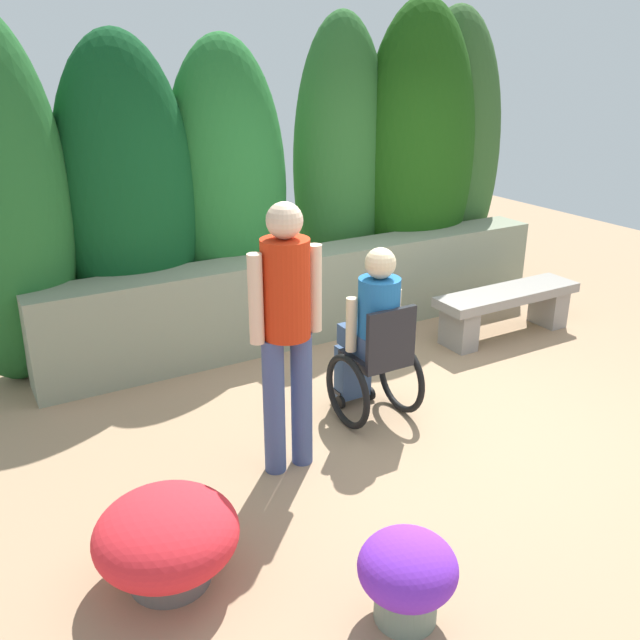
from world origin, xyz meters
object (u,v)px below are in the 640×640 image
(person_in_wheelchair, at_px, (373,340))
(flower_pot_red_accent, at_px, (407,575))
(flower_pot_terracotta_by_wall, at_px, (167,539))
(person_standing_companion, at_px, (286,322))
(stone_bench, at_px, (507,305))

(person_in_wheelchair, distance_m, flower_pot_red_accent, 2.01)
(person_in_wheelchair, xyz_separation_m, flower_pot_red_accent, (-0.97, -1.73, -0.36))
(flower_pot_terracotta_by_wall, bearing_deg, flower_pot_red_accent, -41.90)
(person_in_wheelchair, height_order, person_standing_companion, person_standing_companion)
(flower_pot_red_accent, bearing_deg, person_standing_companion, 85.33)
(stone_bench, relative_size, person_in_wheelchair, 1.15)
(person_in_wheelchair, height_order, flower_pot_red_accent, person_in_wheelchair)
(person_standing_companion, bearing_deg, flower_pot_terracotta_by_wall, -132.75)
(stone_bench, relative_size, flower_pot_red_accent, 3.19)
(flower_pot_red_accent, bearing_deg, stone_bench, 38.73)
(person_standing_companion, distance_m, flower_pot_terracotta_by_wall, 1.43)
(person_standing_companion, xyz_separation_m, flower_pot_terracotta_by_wall, (-1.03, -0.63, -0.77))
(flower_pot_terracotta_by_wall, relative_size, flower_pot_red_accent, 1.54)
(person_in_wheelchair, xyz_separation_m, person_standing_companion, (-0.85, -0.28, 0.41))
(flower_pot_terracotta_by_wall, xyz_separation_m, flower_pot_red_accent, (0.91, -0.82, -0.00))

